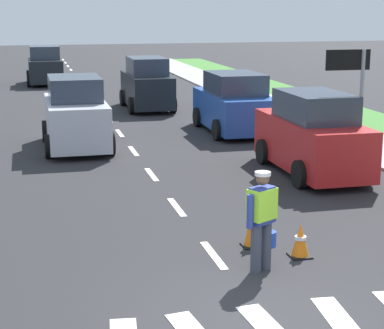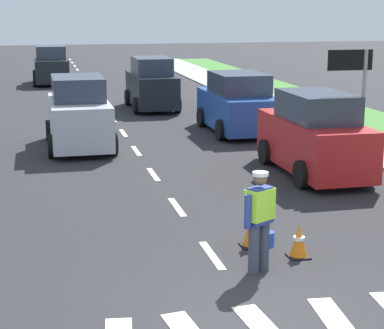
{
  "view_description": "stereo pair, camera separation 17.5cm",
  "coord_description": "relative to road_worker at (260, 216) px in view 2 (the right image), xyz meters",
  "views": [
    {
      "loc": [
        -3.03,
        -8.19,
        4.25
      ],
      "look_at": [
        0.17,
        4.99,
        1.1
      ],
      "focal_mm": 64.38,
      "sensor_mm": 36.0,
      "label": 1
    },
    {
      "loc": [
        -2.86,
        -8.23,
        4.25
      ],
      "look_at": [
        0.17,
        4.99,
        1.1
      ],
      "focal_mm": 64.38,
      "sensor_mm": 36.0,
      "label": 2
    }
  ],
  "objects": [
    {
      "name": "traffic_cone_near",
      "position": [
        0.86,
        0.43,
        -0.64
      ],
      "size": [
        0.36,
        0.36,
        0.6
      ],
      "color": "black",
      "rests_on": "ground"
    },
    {
      "name": "car_oncoming_lead",
      "position": [
        -2.17,
        10.74,
        0.07
      ],
      "size": [
        1.97,
        4.02,
        2.16
      ],
      "color": "silver",
      "rests_on": "ground"
    },
    {
      "name": "car_parked_far",
      "position": [
        3.26,
        12.18,
        0.01
      ],
      "size": [
        2.1,
        4.23,
        2.03
      ],
      "color": "#1E4799",
      "rests_on": "ground"
    },
    {
      "name": "sidewalk_right",
      "position": [
        6.62,
        8.13,
        -0.93
      ],
      "size": [
        2.4,
        72.0,
        0.14
      ],
      "primitive_type": "cube",
      "color": "#9E9E99",
      "rests_on": "ground"
    },
    {
      "name": "car_outgoing_far",
      "position": [
        1.31,
        18.15,
        0.07
      ],
      "size": [
        1.89,
        4.02,
        2.15
      ],
      "color": "black",
      "rests_on": "ground"
    },
    {
      "name": "road_worker",
      "position": [
        0.0,
        0.0,
        0.0
      ],
      "size": [
        0.64,
        0.6,
        1.67
      ],
      "color": "#383D4C",
      "rests_on": "ground"
    },
    {
      "name": "ground_plane",
      "position": [
        -0.58,
        19.13,
        -0.93
      ],
      "size": [
        96.0,
        96.0,
        0.0
      ],
      "primitive_type": "plane",
      "color": "#28282B"
    },
    {
      "name": "lane_direction_sign",
      "position": [
        4.21,
        5.41,
        1.48
      ],
      "size": [
        1.16,
        0.11,
        3.2
      ],
      "color": "gray",
      "rests_on": "ground"
    },
    {
      "name": "car_parked_curbside",
      "position": [
        3.45,
        6.0,
        0.05
      ],
      "size": [
        1.89,
        4.26,
        2.12
      ],
      "color": "red",
      "rests_on": "ground"
    },
    {
      "name": "traffic_cone_far",
      "position": [
        0.22,
        1.13,
        -0.6
      ],
      "size": [
        0.36,
        0.36,
        0.68
      ],
      "color": "black",
      "rests_on": "ground"
    },
    {
      "name": "car_oncoming_third",
      "position": [
        -2.5,
        28.59,
        0.03
      ],
      "size": [
        2.02,
        3.9,
        2.08
      ],
      "color": "black",
      "rests_on": "ground"
    },
    {
      "name": "lane_center_line",
      "position": [
        -0.58,
        23.33,
        -0.93
      ],
      "size": [
        0.14,
        46.4,
        0.01
      ],
      "color": "silver",
      "rests_on": "ground"
    }
  ]
}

